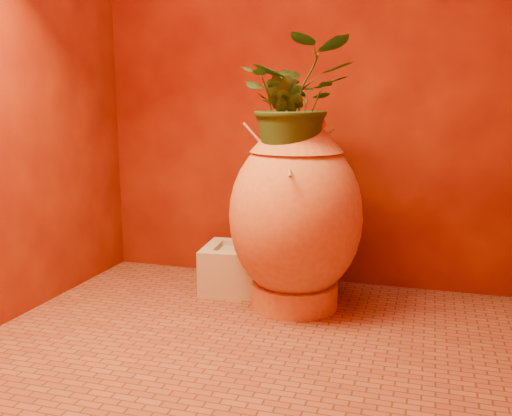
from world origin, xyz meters
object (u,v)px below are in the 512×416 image
(stone_basin, at_px, (252,270))
(wine_bottle_a, at_px, (258,249))
(wine_bottle_c, at_px, (269,248))
(wine_bottle_b, at_px, (269,248))
(amphora, at_px, (296,215))
(wall_tap, at_px, (333,164))

(stone_basin, relative_size, wine_bottle_a, 1.88)
(stone_basin, distance_m, wine_bottle_a, 0.14)
(wine_bottle_a, relative_size, wine_bottle_c, 0.91)
(wine_bottle_a, distance_m, wine_bottle_b, 0.07)
(amphora, relative_size, wall_tap, 5.73)
(wine_bottle_b, distance_m, wine_bottle_c, 0.04)
(amphora, bearing_deg, wine_bottle_a, 147.64)
(amphora, bearing_deg, wine_bottle_c, 139.58)
(amphora, height_order, wine_bottle_a, amphora)
(stone_basin, xyz_separation_m, wine_bottle_c, (0.11, -0.01, 0.14))
(wine_bottle_a, distance_m, wall_tap, 0.66)
(wine_bottle_a, height_order, wall_tap, wall_tap)
(stone_basin, bearing_deg, wine_bottle_c, -5.48)
(wine_bottle_c, xyz_separation_m, wall_tap, (0.32, 0.24, 0.47))
(wall_tap, bearing_deg, amphora, -107.45)
(stone_basin, relative_size, wine_bottle_c, 1.72)
(amphora, xyz_separation_m, wall_tap, (0.13, 0.40, 0.23))
(wine_bottle_a, bearing_deg, amphora, -32.36)
(wine_bottle_a, xyz_separation_m, wine_bottle_c, (0.07, -0.00, 0.01))
(amphora, relative_size, wine_bottle_b, 3.23)
(stone_basin, distance_m, wall_tap, 0.78)
(wine_bottle_c, bearing_deg, amphora, -40.42)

